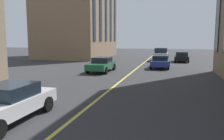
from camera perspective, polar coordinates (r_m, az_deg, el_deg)
lane_centre_line at (r=20.04m, az=4.20°, el=-1.18°), size 80.00×0.16×0.01m
car_black_far at (r=33.07m, az=16.98°, el=3.16°), size 3.90×1.89×1.40m
car_green_near at (r=21.90m, az=-2.59°, el=1.42°), size 4.40×1.95×1.37m
car_blue_mid at (r=25.33m, az=12.00°, el=2.09°), size 4.40×1.95×1.37m
car_silver_parked_b at (r=34.07m, az=12.14°, el=3.89°), size 4.70×2.14×1.88m
car_white_parked_a at (r=9.49m, az=-24.80°, el=-7.37°), size 4.40×1.95×1.37m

